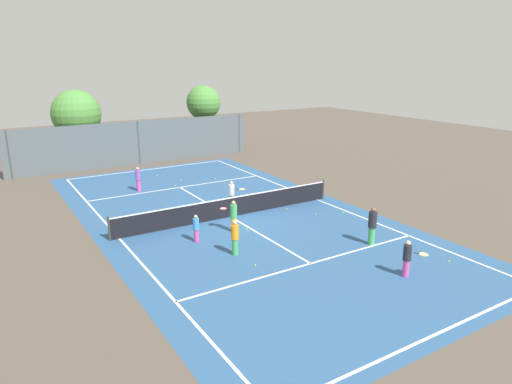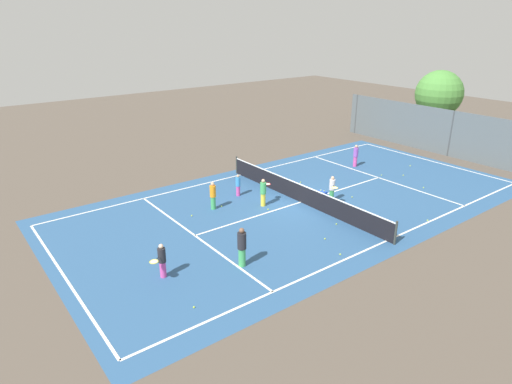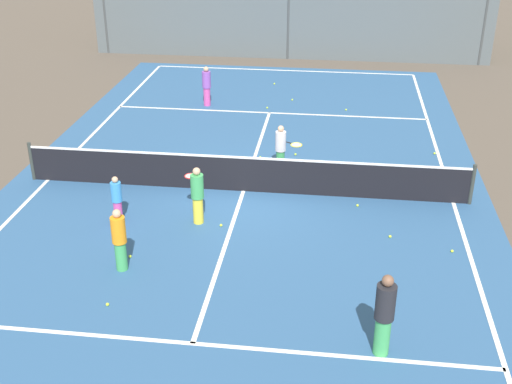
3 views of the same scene
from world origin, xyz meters
TOP-DOWN VIEW (x-y plane):
  - ground_plane at (0.00, 0.00)m, footprint 80.00×80.00m
  - court_surface at (0.00, 0.00)m, footprint 13.00×25.00m
  - tennis_net at (0.00, 0.00)m, footprint 11.90×0.10m
  - perimeter_fence at (0.00, 14.00)m, footprint 18.00×0.12m
  - player_0 at (0.87, 1.38)m, footprint 0.84×0.67m
  - player_1 at (-2.36, 6.95)m, footprint 0.31×0.31m
  - player_2 at (-2.04, -4.15)m, footprint 0.31×0.31m
  - player_4 at (-0.84, -1.86)m, footprint 0.64×0.87m
  - player_5 at (3.37, -6.22)m, footprint 0.35×0.35m
  - player_6 at (-2.78, -2.09)m, footprint 0.26×0.26m
  - ball_crate at (0.18, 1.38)m, footprint 0.48×0.34m
  - tennis_ball_0 at (-2.01, -3.67)m, footprint 0.07×0.07m
  - tennis_ball_1 at (-2.20, 2.00)m, footprint 0.07×0.07m
  - tennis_ball_3 at (3.77, -2.04)m, footprint 0.07×0.07m
  - tennis_ball_4 at (0.69, 7.91)m, footprint 0.07×0.07m
  - tennis_ball_5 at (-0.18, 9.88)m, footprint 0.07×0.07m
  - tennis_ball_6 at (5.39, 3.26)m, footprint 0.07×0.07m
  - tennis_ball_7 at (2.70, 7.01)m, footprint 0.07×0.07m
  - tennis_ball_8 at (-0.26, -2.01)m, footprint 0.07×0.07m
  - tennis_ball_9 at (-1.92, -5.47)m, footprint 0.07×0.07m
  - tennis_ball_10 at (5.12, -2.53)m, footprint 0.07×0.07m
  - tennis_ball_11 at (3.03, -0.53)m, footprint 0.07×0.07m
  - tennis_ball_12 at (-0.13, 6.86)m, footprint 0.07×0.07m
  - tennis_ball_13 at (1.21, 2.64)m, footprint 0.07×0.07m

SIDE VIEW (x-z plane):
  - ground_plane at x=0.00m, z-range 0.00..0.00m
  - court_surface at x=0.00m, z-range 0.00..0.01m
  - tennis_ball_0 at x=-2.01m, z-range 0.00..0.07m
  - tennis_ball_1 at x=-2.20m, z-range 0.00..0.07m
  - tennis_ball_3 at x=3.77m, z-range 0.00..0.07m
  - tennis_ball_4 at x=0.69m, z-range 0.00..0.07m
  - tennis_ball_5 at x=-0.18m, z-range 0.00..0.07m
  - tennis_ball_6 at x=5.39m, z-range 0.00..0.07m
  - tennis_ball_7 at x=2.70m, z-range 0.00..0.07m
  - tennis_ball_8 at x=-0.26m, z-range 0.00..0.07m
  - tennis_ball_9 at x=-1.92m, z-range 0.00..0.07m
  - tennis_ball_10 at x=5.12m, z-range 0.00..0.07m
  - tennis_ball_11 at x=3.03m, z-range 0.00..0.07m
  - tennis_ball_12 at x=-0.13m, z-range 0.00..0.07m
  - tennis_ball_13 at x=1.21m, z-range 0.00..0.07m
  - ball_crate at x=0.18m, z-range -0.03..0.40m
  - tennis_net at x=0.00m, z-range -0.04..1.06m
  - player_6 at x=-2.78m, z-range 0.01..1.23m
  - player_0 at x=0.87m, z-range 0.03..1.42m
  - player_2 at x=-2.04m, z-range 0.02..1.47m
  - player_1 at x=-2.36m, z-range 0.02..1.47m
  - player_4 at x=-0.84m, z-range 0.03..1.49m
  - player_5 at x=3.37m, z-range 0.02..1.66m
  - perimeter_fence at x=0.00m, z-range 0.00..3.20m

